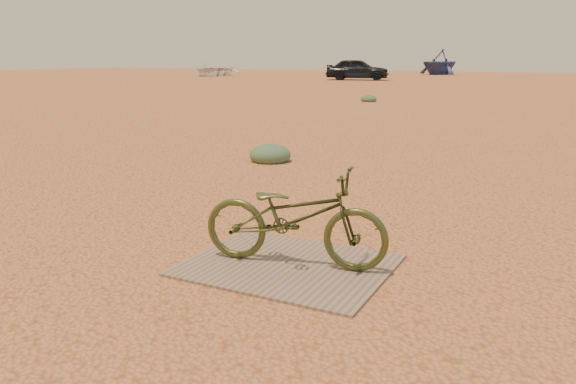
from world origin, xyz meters
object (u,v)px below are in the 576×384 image
at_px(bicycle, 295,217).
at_px(boat_near_left, 212,69).
at_px(car, 357,69).
at_px(plywood_board, 288,265).
at_px(boat_far_left, 440,62).

relative_size(bicycle, boat_near_left, 0.29).
xyz_separation_m(bicycle, car, (-12.03, 34.05, 0.32)).
bearing_deg(plywood_board, boat_near_left, 125.33).
relative_size(plywood_board, bicycle, 1.06).
bearing_deg(car, bicycle, -174.41).
distance_m(bicycle, boat_near_left, 44.69).
relative_size(bicycle, boat_far_left, 0.35).
bearing_deg(boat_far_left, car, -72.08).
bearing_deg(boat_near_left, bicycle, -62.62).
height_order(plywood_board, boat_far_left, boat_far_left).
height_order(bicycle, car, car).
distance_m(bicycle, boat_far_left, 49.07).
bearing_deg(car, plywood_board, -174.49).
height_order(plywood_board, car, car).
distance_m(plywood_board, bicycle, 0.41).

